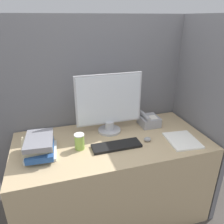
% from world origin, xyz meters
% --- Properties ---
extents(cubicle_panel_rear, '(1.93, 0.04, 1.66)m').
position_xyz_m(cubicle_panel_rear, '(0.00, 0.77, 0.83)').
color(cubicle_panel_rear, slate).
rests_on(cubicle_panel_rear, ground_plane).
extents(cubicle_panel_right, '(0.04, 0.79, 1.66)m').
position_xyz_m(cubicle_panel_right, '(0.80, 0.39, 0.83)').
color(cubicle_panel_right, slate).
rests_on(cubicle_panel_right, ground_plane).
extents(desk, '(1.53, 0.73, 0.73)m').
position_xyz_m(desk, '(0.00, 0.36, 0.37)').
color(desk, tan).
rests_on(desk, ground_plane).
extents(monitor, '(0.55, 0.19, 0.50)m').
position_xyz_m(monitor, '(0.02, 0.52, 0.98)').
color(monitor, '#B7B7BC').
rests_on(monitor, desk).
extents(keyboard, '(0.37, 0.12, 0.02)m').
position_xyz_m(keyboard, '(0.01, 0.27, 0.74)').
color(keyboard, black).
rests_on(keyboard, desk).
extents(mouse, '(0.06, 0.05, 0.04)m').
position_xyz_m(mouse, '(0.27, 0.27, 0.75)').
color(mouse, gray).
rests_on(mouse, desk).
extents(coffee_cup, '(0.08, 0.08, 0.12)m').
position_xyz_m(coffee_cup, '(-0.26, 0.32, 0.80)').
color(coffee_cup, '#8CB247').
rests_on(coffee_cup, desk).
extents(book_stack, '(0.24, 0.30, 0.14)m').
position_xyz_m(book_stack, '(-0.55, 0.33, 0.80)').
color(book_stack, silver).
rests_on(book_stack, desk).
extents(desk_telephone, '(0.17, 0.18, 0.12)m').
position_xyz_m(desk_telephone, '(0.40, 0.53, 0.78)').
color(desk_telephone, '#99999E').
rests_on(desk_telephone, desk).
extents(paper_pile, '(0.25, 0.29, 0.01)m').
position_xyz_m(paper_pile, '(0.53, 0.19, 0.74)').
color(paper_pile, white).
rests_on(paper_pile, desk).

